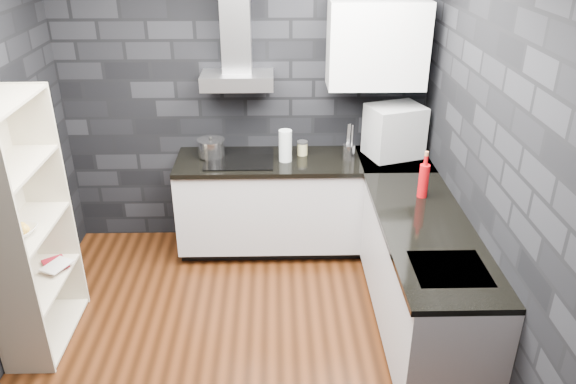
{
  "coord_description": "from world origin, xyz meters",
  "views": [
    {
      "loc": [
        0.27,
        -3.18,
        2.8
      ],
      "look_at": [
        0.35,
        0.45,
        1.0
      ],
      "focal_mm": 35.0,
      "sensor_mm": 36.0,
      "label": 1
    }
  ],
  "objects_px": {
    "pot": "(211,148)",
    "storage_jar": "(302,149)",
    "appliance_garage": "(394,131)",
    "utensil_crock": "(349,152)",
    "bookshelf": "(26,229)",
    "glass_vase": "(285,146)",
    "fruit_bowl": "(20,231)",
    "red_bottle": "(423,181)"
  },
  "relations": [
    {
      "from": "pot",
      "to": "storage_jar",
      "type": "relative_size",
      "value": 2.09
    },
    {
      "from": "storage_jar",
      "to": "appliance_garage",
      "type": "relative_size",
      "value": 0.24
    },
    {
      "from": "pot",
      "to": "utensil_crock",
      "type": "distance_m",
      "value": 1.19
    },
    {
      "from": "storage_jar",
      "to": "utensil_crock",
      "type": "xyz_separation_m",
      "value": [
        0.39,
        -0.11,
        0.01
      ]
    },
    {
      "from": "storage_jar",
      "to": "appliance_garage",
      "type": "distance_m",
      "value": 0.81
    },
    {
      "from": "utensil_crock",
      "to": "appliance_garage",
      "type": "bearing_deg",
      "value": 11.61
    },
    {
      "from": "pot",
      "to": "bookshelf",
      "type": "relative_size",
      "value": 0.13
    },
    {
      "from": "glass_vase",
      "to": "utensil_crock",
      "type": "height_order",
      "value": "glass_vase"
    },
    {
      "from": "glass_vase",
      "to": "fruit_bowl",
      "type": "distance_m",
      "value": 2.15
    },
    {
      "from": "pot",
      "to": "appliance_garage",
      "type": "height_order",
      "value": "appliance_garage"
    },
    {
      "from": "appliance_garage",
      "to": "bookshelf",
      "type": "height_order",
      "value": "bookshelf"
    },
    {
      "from": "bookshelf",
      "to": "fruit_bowl",
      "type": "distance_m",
      "value": 0.09
    },
    {
      "from": "red_bottle",
      "to": "fruit_bowl",
      "type": "xyz_separation_m",
      "value": [
        -2.78,
        -0.52,
        -0.09
      ]
    },
    {
      "from": "utensil_crock",
      "to": "red_bottle",
      "type": "height_order",
      "value": "red_bottle"
    },
    {
      "from": "pot",
      "to": "red_bottle",
      "type": "height_order",
      "value": "red_bottle"
    },
    {
      "from": "pot",
      "to": "utensil_crock",
      "type": "height_order",
      "value": "pot"
    },
    {
      "from": "glass_vase",
      "to": "fruit_bowl",
      "type": "height_order",
      "value": "glass_vase"
    },
    {
      "from": "utensil_crock",
      "to": "fruit_bowl",
      "type": "distance_m",
      "value": 2.62
    },
    {
      "from": "appliance_garage",
      "to": "fruit_bowl",
      "type": "height_order",
      "value": "appliance_garage"
    },
    {
      "from": "utensil_crock",
      "to": "appliance_garage",
      "type": "distance_m",
      "value": 0.44
    },
    {
      "from": "utensil_crock",
      "to": "red_bottle",
      "type": "xyz_separation_m",
      "value": [
        0.47,
        -0.73,
        0.06
      ]
    },
    {
      "from": "glass_vase",
      "to": "bookshelf",
      "type": "bearing_deg",
      "value": -147.2
    },
    {
      "from": "storage_jar",
      "to": "utensil_crock",
      "type": "distance_m",
      "value": 0.41
    },
    {
      "from": "red_bottle",
      "to": "bookshelf",
      "type": "bearing_deg",
      "value": -171.23
    },
    {
      "from": "storage_jar",
      "to": "appliance_garage",
      "type": "height_order",
      "value": "appliance_garage"
    },
    {
      "from": "glass_vase",
      "to": "red_bottle",
      "type": "height_order",
      "value": "glass_vase"
    },
    {
      "from": "storage_jar",
      "to": "fruit_bowl",
      "type": "bearing_deg",
      "value": -144.76
    },
    {
      "from": "storage_jar",
      "to": "glass_vase",
      "type": "bearing_deg",
      "value": -139.51
    },
    {
      "from": "bookshelf",
      "to": "red_bottle",
      "type": "bearing_deg",
      "value": -7.05
    },
    {
      "from": "glass_vase",
      "to": "red_bottle",
      "type": "relative_size",
      "value": 1.07
    },
    {
      "from": "appliance_garage",
      "to": "red_bottle",
      "type": "xyz_separation_m",
      "value": [
        0.07,
        -0.81,
        -0.1
      ]
    },
    {
      "from": "red_bottle",
      "to": "bookshelf",
      "type": "height_order",
      "value": "bookshelf"
    },
    {
      "from": "fruit_bowl",
      "to": "glass_vase",
      "type": "bearing_deg",
      "value": 34.75
    },
    {
      "from": "pot",
      "to": "fruit_bowl",
      "type": "distance_m",
      "value": 1.74
    },
    {
      "from": "pot",
      "to": "bookshelf",
      "type": "xyz_separation_m",
      "value": [
        -1.13,
        -1.23,
        -0.08
      ]
    },
    {
      "from": "glass_vase",
      "to": "red_bottle",
      "type": "distance_m",
      "value": 1.24
    },
    {
      "from": "utensil_crock",
      "to": "bookshelf",
      "type": "relative_size",
      "value": 0.07
    },
    {
      "from": "glass_vase",
      "to": "utensil_crock",
      "type": "distance_m",
      "value": 0.55
    },
    {
      "from": "appliance_garage",
      "to": "red_bottle",
      "type": "relative_size",
      "value": 1.74
    },
    {
      "from": "pot",
      "to": "glass_vase",
      "type": "distance_m",
      "value": 0.65
    },
    {
      "from": "red_bottle",
      "to": "bookshelf",
      "type": "distance_m",
      "value": 2.81
    },
    {
      "from": "utensil_crock",
      "to": "red_bottle",
      "type": "relative_size",
      "value": 0.52
    }
  ]
}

